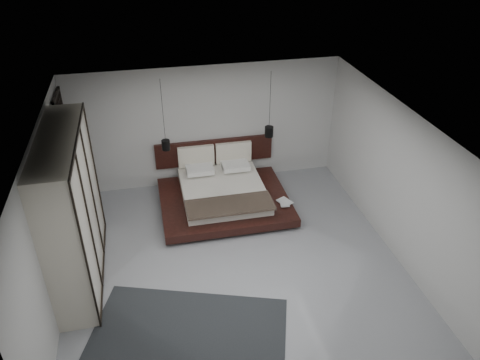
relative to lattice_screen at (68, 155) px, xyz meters
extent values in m
plane|color=gray|center=(2.95, -2.45, -1.30)|extent=(6.00, 6.00, 0.00)
plane|color=white|center=(2.95, -2.45, 1.50)|extent=(6.00, 6.00, 0.00)
plane|color=#AFAFAD|center=(2.95, 0.55, 0.10)|extent=(6.00, 0.00, 6.00)
plane|color=#AFAFAD|center=(2.95, -5.45, 0.10)|extent=(6.00, 0.00, 6.00)
plane|color=#AFAFAD|center=(-0.05, -2.45, 0.10)|extent=(0.00, 6.00, 6.00)
plane|color=#AFAFAD|center=(5.95, -2.45, 0.10)|extent=(0.00, 6.00, 6.00)
cube|color=black|center=(0.00, 0.00, 0.00)|extent=(0.05, 0.90, 2.60)
cube|color=black|center=(3.10, -0.70, -1.26)|extent=(2.14, 1.75, 0.08)
cube|color=black|center=(3.10, -0.70, -1.13)|extent=(2.72, 2.24, 0.17)
cube|color=beige|center=(3.10, -0.57, -0.94)|extent=(1.75, 1.94, 0.21)
cube|color=black|center=(3.10, -1.33, -0.81)|extent=(1.77, 0.68, 0.05)
cube|color=white|center=(2.69, 0.17, -0.77)|extent=(0.60, 0.39, 0.12)
cube|color=white|center=(3.50, 0.17, -0.77)|extent=(0.60, 0.39, 0.12)
cube|color=white|center=(2.69, 0.04, -0.71)|extent=(0.60, 0.39, 0.12)
cube|color=white|center=(3.50, 0.04, -0.71)|extent=(0.60, 0.39, 0.12)
cube|color=black|center=(3.10, 0.51, -0.53)|extent=(2.72, 0.08, 0.60)
cube|color=silver|center=(2.66, 0.42, -0.56)|extent=(0.83, 0.10, 0.50)
cube|color=silver|center=(3.53, 0.42, -0.56)|extent=(0.83, 0.10, 0.50)
imported|color=#99724C|center=(4.21, -1.19, -1.03)|extent=(0.35, 0.39, 0.03)
imported|color=#99724C|center=(4.19, -1.22, -1.01)|extent=(0.24, 0.29, 0.02)
cylinder|color=black|center=(1.98, -0.12, 0.84)|extent=(0.01, 0.01, 1.32)
cylinder|color=black|center=(1.98, -0.12, 0.07)|extent=(0.18, 0.18, 0.22)
cylinder|color=#FFE0B2|center=(1.98, -0.12, -0.03)|extent=(0.13, 0.13, 0.01)
cylinder|color=black|center=(4.21, -0.12, 0.88)|extent=(0.01, 0.01, 1.24)
cylinder|color=black|center=(4.21, -0.12, 0.15)|extent=(0.19, 0.19, 0.23)
cylinder|color=#FFE0B2|center=(4.21, -0.12, 0.05)|extent=(0.14, 0.14, 0.01)
cube|color=beige|center=(0.25, -2.17, 0.05)|extent=(0.62, 2.70, 2.70)
cube|color=black|center=(0.57, -2.17, 1.37)|extent=(0.03, 2.70, 0.06)
cube|color=black|center=(0.57, -2.17, -1.27)|extent=(0.03, 2.70, 0.06)
cube|color=black|center=(0.57, -3.52, 0.05)|extent=(0.03, 0.05, 2.70)
cube|color=black|center=(0.57, -2.62, 0.05)|extent=(0.03, 0.05, 2.70)
cube|color=black|center=(0.57, -1.72, 0.05)|extent=(0.03, 0.05, 2.70)
cube|color=black|center=(0.57, -0.82, 0.05)|extent=(0.03, 0.05, 2.70)
cube|color=black|center=(1.85, -4.15, -1.29)|extent=(3.53, 2.99, 0.01)
camera|label=1|loc=(1.63, -8.99, 4.51)|focal=35.00mm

